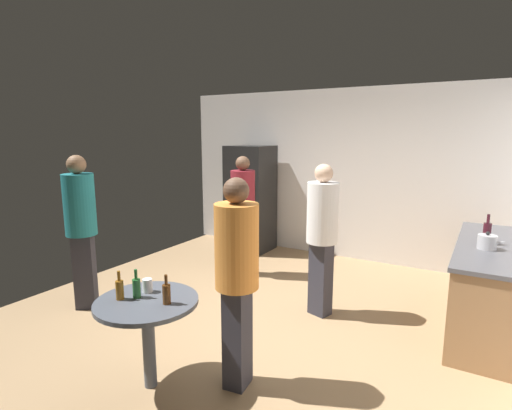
{
  "coord_description": "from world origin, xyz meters",
  "views": [
    {
      "loc": [
        2.19,
        -3.58,
        2.01
      ],
      "look_at": [
        -0.1,
        0.32,
        1.19
      ],
      "focal_mm": 27.98,
      "sensor_mm": 36.0,
      "label": 1
    }
  ],
  "objects_px": {
    "person_in_maroon_shirt": "(243,206)",
    "person_in_teal_shirt": "(81,220)",
    "kettle": "(487,242)",
    "person_in_white_shirt": "(322,228)",
    "person_in_orange_shirt": "(237,268)",
    "plastic_cup_white": "(147,285)",
    "beer_bottle_brown": "(167,293)",
    "beer_bottle_green": "(137,287)",
    "refrigerator": "(250,198)",
    "wine_bottle_on_counter": "(487,233)",
    "foreground_table": "(147,313)",
    "beer_bottle_amber": "(120,289)"
  },
  "relations": [
    {
      "from": "person_in_maroon_shirt",
      "to": "person_in_teal_shirt",
      "type": "distance_m",
      "value": 2.11
    },
    {
      "from": "kettle",
      "to": "person_in_white_shirt",
      "type": "relative_size",
      "value": 0.14
    },
    {
      "from": "kettle",
      "to": "person_in_orange_shirt",
      "type": "xyz_separation_m",
      "value": [
        -1.65,
        -1.9,
        0.02
      ]
    },
    {
      "from": "kettle",
      "to": "plastic_cup_white",
      "type": "bearing_deg",
      "value": -137.69
    },
    {
      "from": "beer_bottle_brown",
      "to": "plastic_cup_white",
      "type": "height_order",
      "value": "beer_bottle_brown"
    },
    {
      "from": "beer_bottle_green",
      "to": "plastic_cup_white",
      "type": "height_order",
      "value": "beer_bottle_green"
    },
    {
      "from": "refrigerator",
      "to": "person_in_white_shirt",
      "type": "distance_m",
      "value": 2.67
    },
    {
      "from": "plastic_cup_white",
      "to": "person_in_orange_shirt",
      "type": "height_order",
      "value": "person_in_orange_shirt"
    },
    {
      "from": "refrigerator",
      "to": "person_in_white_shirt",
      "type": "relative_size",
      "value": 1.07
    },
    {
      "from": "person_in_maroon_shirt",
      "to": "refrigerator",
      "type": "bearing_deg",
      "value": 171.14
    },
    {
      "from": "refrigerator",
      "to": "person_in_teal_shirt",
      "type": "distance_m",
      "value": 3.03
    },
    {
      "from": "refrigerator",
      "to": "person_in_orange_shirt",
      "type": "relative_size",
      "value": 1.07
    },
    {
      "from": "beer_bottle_brown",
      "to": "person_in_teal_shirt",
      "type": "relative_size",
      "value": 0.13
    },
    {
      "from": "refrigerator",
      "to": "wine_bottle_on_counter",
      "type": "bearing_deg",
      "value": -19.2
    },
    {
      "from": "foreground_table",
      "to": "person_in_white_shirt",
      "type": "height_order",
      "value": "person_in_white_shirt"
    },
    {
      "from": "person_in_maroon_shirt",
      "to": "person_in_white_shirt",
      "type": "bearing_deg",
      "value": 30.23
    },
    {
      "from": "kettle",
      "to": "beer_bottle_brown",
      "type": "height_order",
      "value": "kettle"
    },
    {
      "from": "plastic_cup_white",
      "to": "person_in_maroon_shirt",
      "type": "relative_size",
      "value": 0.06
    },
    {
      "from": "plastic_cup_white",
      "to": "person_in_teal_shirt",
      "type": "bearing_deg",
      "value": 160.14
    },
    {
      "from": "beer_bottle_brown",
      "to": "person_in_orange_shirt",
      "type": "distance_m",
      "value": 0.56
    },
    {
      "from": "person_in_maroon_shirt",
      "to": "person_in_white_shirt",
      "type": "distance_m",
      "value": 1.57
    },
    {
      "from": "beer_bottle_amber",
      "to": "beer_bottle_brown",
      "type": "distance_m",
      "value": 0.39
    },
    {
      "from": "beer_bottle_brown",
      "to": "foreground_table",
      "type": "bearing_deg",
      "value": -171.38
    },
    {
      "from": "foreground_table",
      "to": "beer_bottle_green",
      "type": "relative_size",
      "value": 3.48
    },
    {
      "from": "person_in_teal_shirt",
      "to": "person_in_orange_shirt",
      "type": "bearing_deg",
      "value": 45.59
    },
    {
      "from": "wine_bottle_on_counter",
      "to": "person_in_teal_shirt",
      "type": "distance_m",
      "value": 4.33
    },
    {
      "from": "beer_bottle_brown",
      "to": "beer_bottle_green",
      "type": "xyz_separation_m",
      "value": [
        -0.29,
        -0.03,
        0.0
      ]
    },
    {
      "from": "kettle",
      "to": "wine_bottle_on_counter",
      "type": "bearing_deg",
      "value": 93.1
    },
    {
      "from": "wine_bottle_on_counter",
      "to": "beer_bottle_brown",
      "type": "height_order",
      "value": "wine_bottle_on_counter"
    },
    {
      "from": "wine_bottle_on_counter",
      "to": "foreground_table",
      "type": "height_order",
      "value": "wine_bottle_on_counter"
    },
    {
      "from": "kettle",
      "to": "wine_bottle_on_counter",
      "type": "xyz_separation_m",
      "value": [
        -0.01,
        0.2,
        0.05
      ]
    },
    {
      "from": "refrigerator",
      "to": "beer_bottle_amber",
      "type": "relative_size",
      "value": 7.83
    },
    {
      "from": "beer_bottle_green",
      "to": "person_in_orange_shirt",
      "type": "bearing_deg",
      "value": 28.02
    },
    {
      "from": "refrigerator",
      "to": "beer_bottle_brown",
      "type": "height_order",
      "value": "refrigerator"
    },
    {
      "from": "person_in_maroon_shirt",
      "to": "kettle",
      "type": "bearing_deg",
      "value": 48.97
    },
    {
      "from": "beer_bottle_amber",
      "to": "person_in_teal_shirt",
      "type": "bearing_deg",
      "value": 152.54
    },
    {
      "from": "beer_bottle_brown",
      "to": "person_in_teal_shirt",
      "type": "xyz_separation_m",
      "value": [
        -1.9,
        0.67,
        0.22
      ]
    },
    {
      "from": "beer_bottle_amber",
      "to": "beer_bottle_green",
      "type": "xyz_separation_m",
      "value": [
        0.09,
        0.09,
        0.0
      ]
    },
    {
      "from": "wine_bottle_on_counter",
      "to": "foreground_table",
      "type": "bearing_deg",
      "value": -132.26
    },
    {
      "from": "plastic_cup_white",
      "to": "beer_bottle_brown",
      "type": "bearing_deg",
      "value": -17.37
    },
    {
      "from": "person_in_teal_shirt",
      "to": "person_in_white_shirt",
      "type": "xyz_separation_m",
      "value": [
        2.41,
        1.22,
        -0.05
      ]
    },
    {
      "from": "beer_bottle_green",
      "to": "person_in_maroon_shirt",
      "type": "xyz_separation_m",
      "value": [
        -0.64,
        2.58,
        0.18
      ]
    },
    {
      "from": "wine_bottle_on_counter",
      "to": "beer_bottle_brown",
      "type": "xyz_separation_m",
      "value": [
        -2.06,
        -2.44,
        -0.2
      ]
    },
    {
      "from": "person_in_white_shirt",
      "to": "wine_bottle_on_counter",
      "type": "bearing_deg",
      "value": 126.93
    },
    {
      "from": "person_in_maroon_shirt",
      "to": "plastic_cup_white",
      "type": "bearing_deg",
      "value": -20.92
    },
    {
      "from": "person_in_teal_shirt",
      "to": "plastic_cup_white",
      "type": "bearing_deg",
      "value": 33.9
    },
    {
      "from": "plastic_cup_white",
      "to": "person_in_teal_shirt",
      "type": "xyz_separation_m",
      "value": [
        -1.61,
        0.58,
        0.25
      ]
    },
    {
      "from": "foreground_table",
      "to": "beer_bottle_green",
      "type": "bearing_deg",
      "value": -178.03
    },
    {
      "from": "wine_bottle_on_counter",
      "to": "person_in_maroon_shirt",
      "type": "bearing_deg",
      "value": 177.97
    },
    {
      "from": "foreground_table",
      "to": "person_in_orange_shirt",
      "type": "relative_size",
      "value": 0.47
    }
  ]
}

